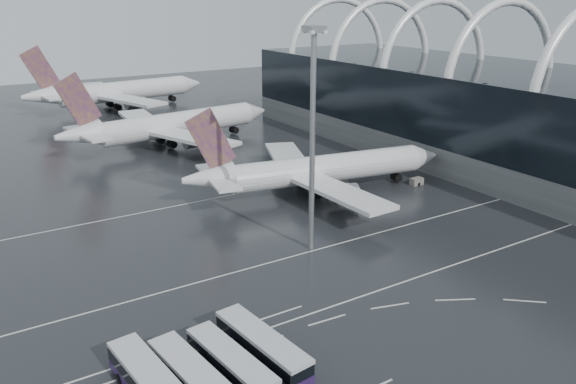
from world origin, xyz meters
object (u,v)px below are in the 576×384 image
bus_row_near_d (262,346)px  gse_cart_belly_d (417,181)px  bus_row_near_c (231,365)px  gse_cart_belly_b (342,184)px  bus_row_near_a (151,384)px  floodlight_mast (313,115)px  gse_cart_belly_e (333,182)px  airliner_gate_c (116,92)px  airliner_gate_b (169,126)px  airliner_main (316,171)px  bus_row_near_b (195,381)px

bus_row_near_d → gse_cart_belly_d: size_ratio=5.22×
bus_row_near_c → gse_cart_belly_b: bus_row_near_c is taller
bus_row_near_a → floodlight_mast: bearing=-63.5°
floodlight_mast → gse_cart_belly_e: 35.03m
airliner_gate_c → floodlight_mast: (-6.22, -122.31, 14.46)m
airliner_gate_b → bus_row_near_c: airliner_gate_b is taller
airliner_main → airliner_gate_b: 49.26m
airliner_gate_c → bus_row_near_c: 146.00m
floodlight_mast → bus_row_near_d: bearing=-134.3°
airliner_main → gse_cart_belly_d: (19.63, -6.45, -3.71)m
airliner_gate_c → gse_cart_belly_e: size_ratio=26.55×
airliner_gate_c → bus_row_near_c: (-29.43, -142.95, -3.67)m
airliner_gate_c → bus_row_near_d: 144.36m
bus_row_near_d → airliner_gate_c: bearing=-16.8°
bus_row_near_a → airliner_main: bearing=-54.9°
bus_row_near_a → bus_row_near_c: 7.62m
airliner_gate_b → bus_row_near_b: (-31.05, -89.01, -3.16)m
airliner_main → airliner_gate_b: airliner_gate_b is taller
airliner_gate_b → gse_cart_belly_d: bearing=-68.9°
bus_row_near_a → floodlight_mast: 40.62m
airliner_gate_c → bus_row_near_b: bearing=-109.7°
bus_row_near_b → gse_cart_belly_b: size_ratio=5.99×
airliner_main → bus_row_near_b: airliner_main is taller
gse_cart_belly_e → floodlight_mast: bearing=-132.6°
bus_row_near_d → gse_cart_belly_d: 62.72m
bus_row_near_b → gse_cart_belly_b: bearing=-56.4°
gse_cart_belly_d → gse_cart_belly_e: (-14.17, 8.26, -0.07)m
floodlight_mast → bus_row_near_a: bearing=-147.6°
airliner_gate_c → bus_row_near_a: 146.61m
bus_row_near_d → gse_cart_belly_e: 56.91m
bus_row_near_a → bus_row_near_d: bus_row_near_a is taller
floodlight_mast → gse_cart_belly_b: 34.82m
airliner_gate_b → gse_cart_belly_b: bearing=-78.1°
bus_row_near_a → floodlight_mast: floodlight_mast is taller
bus_row_near_b → airliner_main: bearing=-52.4°
bus_row_near_d → floodlight_mast: bearing=-50.9°
airliner_gate_b → gse_cart_belly_d: airliner_gate_b is taller
bus_row_near_b → gse_cart_belly_b: bus_row_near_b is taller
airliner_gate_b → bus_row_near_c: bearing=-114.8°
airliner_main → airliner_gate_b: size_ratio=0.91×
airliner_gate_b → bus_row_near_d: bearing=-112.6°
gse_cart_belly_e → gse_cart_belly_b: bearing=-52.3°
airliner_gate_c → bus_row_near_c: size_ratio=4.78×
gse_cart_belly_d → bus_row_near_c: bearing=-149.3°
airliner_main → airliner_gate_c: 102.86m
floodlight_mast → airliner_gate_c: bearing=87.1°
airliner_main → airliner_gate_c: bearing=104.1°
airliner_gate_b → gse_cart_belly_b: 50.95m
bus_row_near_b → floodlight_mast: 38.85m
airliner_gate_c → gse_cart_belly_b: airliner_gate_c is taller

